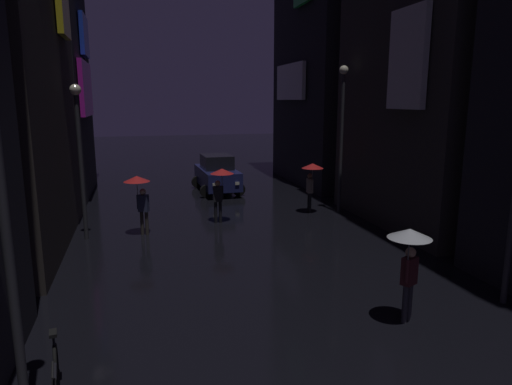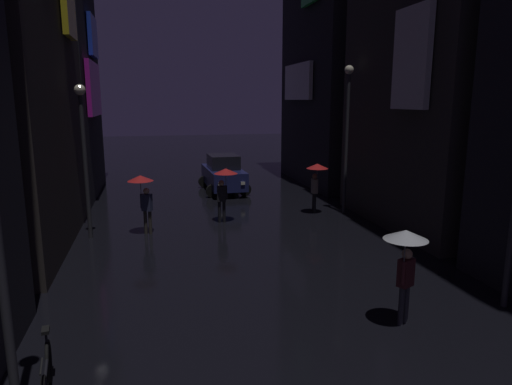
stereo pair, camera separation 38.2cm
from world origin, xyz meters
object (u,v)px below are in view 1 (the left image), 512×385
at_px(streetlamp_right_far, 342,124).
at_px(pedestrian_midstreet_left_clear, 409,249).
at_px(pedestrian_far_right_red, 312,174).
at_px(bicycle_parked_at_storefront, 56,381).
at_px(car_distant, 217,174).
at_px(pedestrian_foreground_right_red, 139,189).
at_px(pedestrian_foreground_left_red, 221,180).
at_px(streetlamp_left_far, 79,144).

bearing_deg(streetlamp_right_far, pedestrian_midstreet_left_clear, -106.74).
bearing_deg(pedestrian_far_right_red, bicycle_parked_at_storefront, -128.59).
bearing_deg(car_distant, pedestrian_foreground_right_red, -119.57).
bearing_deg(car_distant, pedestrian_foreground_left_red, -98.56).
height_order(pedestrian_foreground_left_red, pedestrian_far_right_red, same).
xyz_separation_m(pedestrian_foreground_right_red, pedestrian_midstreet_left_clear, (5.34, -8.17, 0.00)).
distance_m(bicycle_parked_at_storefront, car_distant, 16.95).
xyz_separation_m(pedestrian_far_right_red, streetlamp_right_far, (1.18, -0.22, 2.07)).
xyz_separation_m(pedestrian_foreground_right_red, pedestrian_foreground_left_red, (3.05, 0.93, 0.00)).
distance_m(pedestrian_midstreet_left_clear, streetlamp_left_far, 10.96).
relative_size(streetlamp_right_far, streetlamp_left_far, 1.16).
xyz_separation_m(pedestrian_foreground_left_red, streetlamp_right_far, (5.12, 0.31, 2.07)).
xyz_separation_m(pedestrian_foreground_left_red, bicycle_parked_at_storefront, (-4.48, -10.02, -1.28)).
height_order(pedestrian_midstreet_left_clear, streetlamp_right_far, streetlamp_right_far).
bearing_deg(bicycle_parked_at_storefront, pedestrian_midstreet_left_clear, 7.71).
xyz_separation_m(pedestrian_midstreet_left_clear, streetlamp_right_far, (2.83, 9.41, 2.07)).
distance_m(bicycle_parked_at_storefront, streetlamp_left_far, 9.50).
height_order(streetlamp_right_far, streetlamp_left_far, streetlamp_right_far).
bearing_deg(pedestrian_foreground_left_red, car_distant, 81.44).
distance_m(pedestrian_far_right_red, pedestrian_midstreet_left_clear, 9.78).
relative_size(car_distant, streetlamp_left_far, 0.81).
height_order(pedestrian_foreground_left_red, streetlamp_right_far, streetlamp_right_far).
bearing_deg(pedestrian_foreground_left_red, streetlamp_left_far, -168.70).
relative_size(pedestrian_foreground_left_red, streetlamp_right_far, 0.35).
height_order(pedestrian_foreground_left_red, pedestrian_midstreet_left_clear, same).
height_order(pedestrian_far_right_red, streetlamp_left_far, streetlamp_left_far).
relative_size(pedestrian_midstreet_left_clear, bicycle_parked_at_storefront, 1.17).
xyz_separation_m(pedestrian_foreground_right_red, streetlamp_right_far, (8.17, 1.25, 2.07)).
xyz_separation_m(car_distant, streetlamp_right_far, (4.21, -5.73, 2.81)).
height_order(pedestrian_foreground_right_red, streetlamp_left_far, streetlamp_left_far).
bearing_deg(streetlamp_right_far, pedestrian_foreground_right_red, -171.32).
bearing_deg(streetlamp_right_far, car_distant, 126.33).
distance_m(pedestrian_foreground_left_red, pedestrian_midstreet_left_clear, 9.39).
distance_m(pedestrian_far_right_red, streetlamp_left_far, 9.09).
distance_m(bicycle_parked_at_storefront, streetlamp_right_far, 14.50).
relative_size(pedestrian_foreground_left_red, pedestrian_midstreet_left_clear, 1.00).
distance_m(pedestrian_foreground_right_red, pedestrian_midstreet_left_clear, 9.76).
distance_m(pedestrian_far_right_red, bicycle_parked_at_storefront, 13.56).
relative_size(pedestrian_far_right_red, pedestrian_midstreet_left_clear, 1.00).
bearing_deg(streetlamp_left_far, streetlamp_right_far, 7.33).
distance_m(pedestrian_foreground_right_red, streetlamp_left_far, 2.43).
bearing_deg(streetlamp_left_far, pedestrian_foreground_left_red, 11.30).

